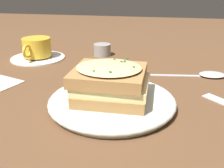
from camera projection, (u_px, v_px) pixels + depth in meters
ground_plane at (97, 109)px, 0.46m from camera, size 2.40×2.40×0.00m
dinner_plate at (112, 101)px, 0.47m from camera, size 0.23×0.23×0.02m
sandwich at (111, 82)px, 0.46m from camera, size 0.12×0.13×0.06m
teacup_with_saucer at (37, 51)px, 0.74m from camera, size 0.15×0.15×0.06m
spoon at (208, 75)px, 0.62m from camera, size 0.05×0.18×0.01m
condiment_pot at (102, 50)px, 0.78m from camera, size 0.05×0.05×0.03m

